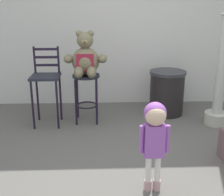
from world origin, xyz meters
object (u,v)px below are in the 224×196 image
at_px(bar_stool_with_teddy, 86,88).
at_px(teddy_bear, 85,59).
at_px(lamppost, 224,51).
at_px(bar_chair_empty, 46,81).
at_px(child_walking, 155,128).
at_px(trash_bin, 167,92).

bearing_deg(bar_stool_with_teddy, teddy_bear, -90.00).
relative_size(lamppost, bar_chair_empty, 2.42).
xyz_separation_m(bar_stool_with_teddy, lamppost, (2.00, -0.19, 0.58)).
height_order(teddy_bear, bar_chair_empty, teddy_bear).
xyz_separation_m(teddy_bear, child_walking, (0.73, -1.81, -0.33)).
bearing_deg(lamppost, bar_stool_with_teddy, 174.61).
distance_m(bar_stool_with_teddy, teddy_bear, 0.45).
height_order(bar_stool_with_teddy, teddy_bear, teddy_bear).
xyz_separation_m(lamppost, bar_chair_empty, (-2.59, 0.11, -0.44)).
bearing_deg(teddy_bear, bar_chair_empty, -175.79).
bearing_deg(bar_chair_empty, teddy_bear, 4.21).
bearing_deg(lamppost, child_walking, -127.64).
relative_size(teddy_bear, bar_chair_empty, 0.56).
relative_size(bar_stool_with_teddy, trash_bin, 1.03).
distance_m(teddy_bear, lamppost, 2.01).
distance_m(trash_bin, bar_chair_empty, 1.98).
height_order(bar_stool_with_teddy, trash_bin, bar_stool_with_teddy).
bearing_deg(trash_bin, lamppost, -35.34).
bearing_deg(trash_bin, bar_chair_empty, -169.05).
distance_m(child_walking, trash_bin, 2.23).
bearing_deg(trash_bin, bar_stool_with_teddy, -167.49).
height_order(child_walking, lamppost, lamppost).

